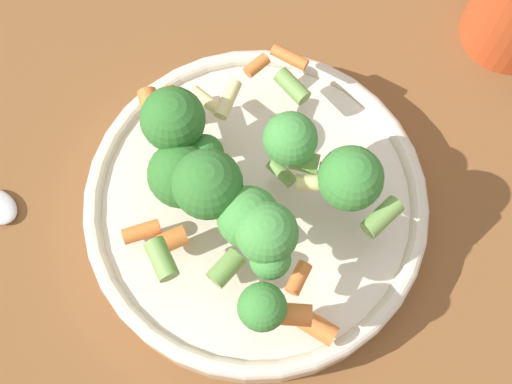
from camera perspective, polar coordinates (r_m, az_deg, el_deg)
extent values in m
plane|color=brown|center=(0.57, 0.00, -1.90)|extent=(3.00, 3.00, 0.00)
cylinder|color=beige|center=(0.55, 0.00, -1.40)|extent=(0.26, 0.26, 0.03)
torus|color=beige|center=(0.54, 0.00, -0.86)|extent=(0.26, 0.26, 0.01)
cylinder|color=#8CB766|center=(0.53, -5.68, 0.22)|extent=(0.02, 0.02, 0.02)
sphere|color=#33722D|center=(0.50, -6.02, 1.40)|extent=(0.05, 0.05, 0.05)
cylinder|color=#8CB766|center=(0.51, 7.18, -0.04)|extent=(0.02, 0.02, 0.02)
sphere|color=#3D8438|center=(0.48, 7.59, 1.10)|extent=(0.05, 0.05, 0.05)
cylinder|color=#8CB766|center=(0.52, -6.34, 4.52)|extent=(0.02, 0.02, 0.02)
sphere|color=#33722D|center=(0.49, -6.68, 5.81)|extent=(0.05, 0.05, 0.05)
cylinder|color=#8CB766|center=(0.47, 1.10, -5.91)|extent=(0.01, 0.01, 0.01)
sphere|color=#479342|center=(0.45, 1.15, -5.36)|extent=(0.03, 0.03, 0.03)
cylinder|color=#8CB766|center=(0.46, 0.48, -9.63)|extent=(0.01, 0.01, 0.01)
sphere|color=#3D8438|center=(0.44, 0.50, -9.19)|extent=(0.03, 0.03, 0.03)
cylinder|color=#8CB766|center=(0.52, -4.00, 2.40)|extent=(0.01, 0.01, 0.01)
sphere|color=#33722D|center=(0.50, -4.13, 3.11)|extent=(0.03, 0.03, 0.03)
cylinder|color=#8CB766|center=(0.48, -0.58, -2.88)|extent=(0.01, 0.01, 0.01)
sphere|color=#479342|center=(0.46, -0.61, -2.04)|extent=(0.04, 0.04, 0.04)
cylinder|color=#8CB766|center=(0.50, 2.87, 2.96)|extent=(0.01, 0.01, 0.02)
sphere|color=#479342|center=(0.48, 3.00, 4.03)|extent=(0.04, 0.04, 0.04)
cylinder|color=#8CB766|center=(0.48, -3.70, -0.51)|extent=(0.02, 0.02, 0.02)
sphere|color=#33722D|center=(0.46, -3.91, 0.63)|extent=(0.05, 0.05, 0.05)
cylinder|color=#8CB766|center=(0.47, 0.84, -4.18)|extent=(0.01, 0.01, 0.02)
sphere|color=#479342|center=(0.44, 0.88, -3.30)|extent=(0.04, 0.04, 0.04)
cylinder|color=orange|center=(0.50, -3.95, -0.35)|extent=(0.02, 0.02, 0.01)
cylinder|color=#729E4C|center=(0.50, 3.88, 2.45)|extent=(0.02, 0.02, 0.01)
cylinder|color=#729E4C|center=(0.54, 2.92, 8.44)|extent=(0.01, 0.03, 0.01)
cylinder|color=beige|center=(0.49, 4.33, 0.75)|extent=(0.02, 0.02, 0.01)
cylinder|color=orange|center=(0.51, -6.67, -3.78)|extent=(0.02, 0.02, 0.01)
cylinder|color=#729E4C|center=(0.53, 2.07, 1.57)|extent=(0.01, 0.02, 0.01)
cylinder|color=orange|center=(0.47, 3.07, -9.77)|extent=(0.03, 0.03, 0.01)
cylinder|color=orange|center=(0.52, -9.14, -3.16)|extent=(0.03, 0.02, 0.01)
cylinder|color=#729E4C|center=(0.49, 10.05, -1.98)|extent=(0.03, 0.01, 0.01)
cylinder|color=beige|center=(0.52, -2.26, 7.43)|extent=(0.03, 0.02, 0.01)
cylinder|color=#729E4C|center=(0.48, -7.28, -5.69)|extent=(0.02, 0.03, 0.01)
cylinder|color=orange|center=(0.50, 6.36, 1.37)|extent=(0.03, 0.03, 0.01)
cylinder|color=#729E4C|center=(0.50, -1.42, -2.74)|extent=(0.01, 0.02, 0.01)
cylinder|color=orange|center=(0.52, -8.38, 6.70)|extent=(0.02, 0.03, 0.01)
cylinder|color=#729E4C|center=(0.53, -5.91, 3.53)|extent=(0.02, 0.03, 0.01)
cylinder|color=#729E4C|center=(0.49, -2.42, -6.12)|extent=(0.03, 0.02, 0.01)
cylinder|color=orange|center=(0.54, 2.70, 10.72)|extent=(0.02, 0.03, 0.01)
cylinder|color=beige|center=(0.53, -4.07, 7.35)|extent=(0.01, 0.02, 0.01)
cylinder|color=orange|center=(0.49, 3.42, -6.88)|extent=(0.02, 0.02, 0.01)
cylinder|color=orange|center=(0.50, 4.82, -10.64)|extent=(0.02, 0.03, 0.01)
cylinder|color=orange|center=(0.55, 0.06, 10.08)|extent=(0.02, 0.01, 0.01)
cylinder|color=orange|center=(0.55, -6.64, 7.35)|extent=(0.02, 0.03, 0.01)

